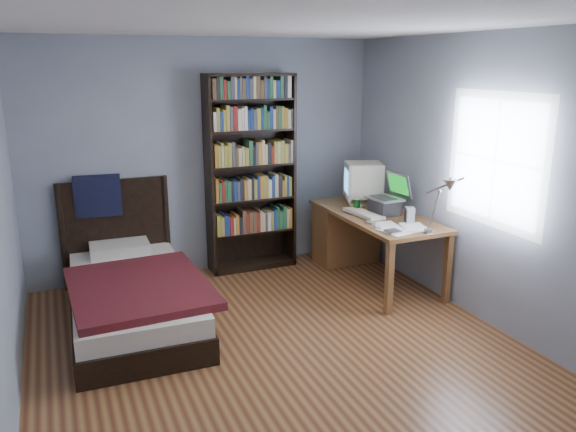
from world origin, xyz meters
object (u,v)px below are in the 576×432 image
Objects in this scene: laptop at (386,203)px; keyboard at (364,214)px; speaker at (410,215)px; bed at (131,291)px; soda_can at (357,205)px; bookshelf at (251,174)px; crt_monitor at (362,180)px; desk_lamp at (447,190)px; desk at (353,230)px.

laptop reaches higher than keyboard.
laptop reaches higher than speaker.
soda_can is at bearing 2.70° from bed.
bookshelf reaches higher than laptop.
bed is at bearing -172.06° from crt_monitor.
laptop is at bearing 111.52° from speaker.
bookshelf is at bearing 116.72° from desk_lamp.
laptop is 0.88× the size of keyboard.
soda_can is at bearing -128.72° from crt_monitor.
laptop is at bearing -39.29° from bookshelf.
desk_lamp is 1.39m from soda_can.
crt_monitor reaches higher than desk.
desk is 0.78× the size of bed.
desk_lamp is at bearing -94.15° from crt_monitor.
speaker is at bearing -69.30° from soda_can.
desk_lamp is at bearing -91.53° from desk.
desk is 0.58m from crt_monitor.
bed is (-2.57, -0.36, -0.74)m from crt_monitor.
soda_can is 0.06× the size of bookshelf.
bed is (-2.58, 0.12, -0.59)m from laptop.
desk is 0.99m from speaker.
laptop is 1.15m from desk_lamp.
laptop is at bearing -17.71° from keyboard.
desk is 1.80m from desk_lamp.
crt_monitor is 0.25× the size of bed.
soda_can reaches higher than keyboard.
crt_monitor is at bearing 56.65° from keyboard.
speaker is at bearing 78.05° from desk_lamp.
desk_lamp is at bearing -84.46° from speaker.
keyboard is (-0.22, -0.44, -0.25)m from crt_monitor.
keyboard is 0.50m from speaker.
keyboard is at bearing 95.48° from desk_lamp.
crt_monitor is at bearing 51.28° from soda_can.
crt_monitor is 2.70m from bed.
keyboard reaches higher than desk.
keyboard is 3.02× the size of speaker.
bed reaches higher than desk.
crt_monitor is 1.08× the size of keyboard.
laptop is at bearing 83.58° from desk_lamp.
laptop is 0.38m from speaker.
crt_monitor is at bearing 91.01° from laptop.
keyboard is 1.31m from bookshelf.
desk_lamp is 0.28× the size of bookshelf.
bed is at bearing 177.25° from laptop.
crt_monitor is 0.55m from keyboard.
crt_monitor is at bearing 85.85° from desk_lamp.
desk_lamp is at bearing -86.37° from soda_can.
desk_lamp is (-0.12, -1.09, 0.37)m from laptop.
bookshelf is at bearing 140.71° from laptop.
bed is (-2.61, 0.51, -0.56)m from speaker.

